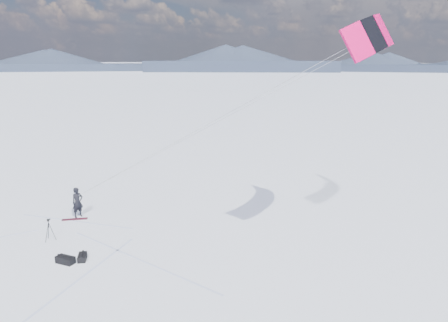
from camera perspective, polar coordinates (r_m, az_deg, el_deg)
The scene contains 9 objects.
ground at distance 24.54m, azimuth -21.17°, elevation -10.08°, with size 1800.00×1800.00×0.00m, color white.
horizon_hills at distance 23.35m, azimuth -21.96°, elevation -1.36°, with size 704.47×706.88×9.19m.
snow_tracks at distance 26.01m, azimuth -24.02°, elevation -9.01°, with size 13.93×9.84×0.01m.
snowkiter at distance 28.03m, azimuth -18.44°, elevation -6.93°, with size 0.67×0.44×1.84m, color black.
snowboard at distance 27.65m, azimuth -18.92°, elevation -7.20°, with size 1.47×0.27×0.04m, color maroon.
tripod at distance 24.84m, azimuth -21.90°, elevation -7.95°, with size 0.58×0.52×1.20m.
gear_bag_a at distance 22.19m, azimuth -20.02°, elevation -12.02°, with size 0.91×0.46×0.40m.
gear_bag_b at distance 22.27m, azimuth -18.02°, elevation -11.84°, with size 0.75×0.83×0.35m.
power_kite at distance 20.96m, azimuth 18.58°, elevation 14.98°, with size 17.20×6.57×9.90m.
Camera 1 is at (17.14, -14.85, 9.37)m, focal length 35.00 mm.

